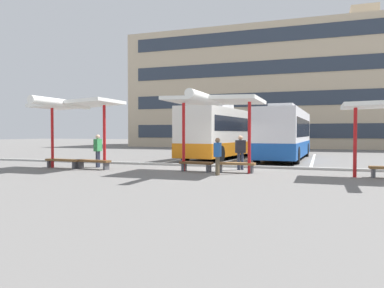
{
  "coord_description": "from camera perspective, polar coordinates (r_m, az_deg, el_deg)",
  "views": [
    {
      "loc": [
        4.65,
        -17.84,
        1.75
      ],
      "look_at": [
        -2.5,
        2.82,
        1.11
      ],
      "focal_mm": 34.83,
      "sensor_mm": 36.0,
      "label": 1
    }
  ],
  "objects": [
    {
      "name": "ground_plane",
      "position": [
        18.51,
        4.47,
        -3.76
      ],
      "size": [
        160.0,
        160.0,
        0.0
      ],
      "primitive_type": "plane",
      "color": "slate"
    },
    {
      "name": "terminal_building",
      "position": [
        51.57,
        13.97,
        7.8
      ],
      "size": [
        38.36,
        15.71,
        17.34
      ],
      "color": "#C6B293",
      "rests_on": "ground"
    },
    {
      "name": "coach_bus_0",
      "position": [
        26.69,
        5.11,
        1.59
      ],
      "size": [
        3.7,
        11.67,
        3.73
      ],
      "color": "silver",
      "rests_on": "ground"
    },
    {
      "name": "coach_bus_1",
      "position": [
        25.51,
        14.02,
        1.35
      ],
      "size": [
        2.9,
        10.62,
        3.57
      ],
      "color": "silver",
      "rests_on": "ground"
    },
    {
      "name": "lane_stripe_0",
      "position": [
        27.17,
        0.06,
        -2.02
      ],
      "size": [
        0.16,
        14.0,
        0.01
      ],
      "primitive_type": "cube",
      "color": "white",
      "rests_on": "ground"
    },
    {
      "name": "lane_stripe_1",
      "position": [
        26.11,
        8.79,
        -2.19
      ],
      "size": [
        0.16,
        14.0,
        0.01
      ],
      "primitive_type": "cube",
      "color": "white",
      "rests_on": "ground"
    },
    {
      "name": "lane_stripe_2",
      "position": [
        25.69,
        18.04,
        -2.31
      ],
      "size": [
        0.16,
        14.0,
        0.01
      ],
      "primitive_type": "cube",
      "color": "white",
      "rests_on": "ground"
    },
    {
      "name": "waiting_shelter_0",
      "position": [
        19.08,
        -17.61,
        5.61
      ],
      "size": [
        4.05,
        4.43,
        3.36
      ],
      "color": "red",
      "rests_on": "ground"
    },
    {
      "name": "bench_0",
      "position": [
        19.82,
        -19.21,
        -2.5
      ],
      "size": [
        1.99,
        0.62,
        0.45
      ],
      "color": "brown",
      "rests_on": "ground"
    },
    {
      "name": "bench_1",
      "position": [
        18.76,
        -14.91,
        -2.7
      ],
      "size": [
        1.95,
        0.66,
        0.45
      ],
      "color": "brown",
      "rests_on": "ground"
    },
    {
      "name": "waiting_shelter_1",
      "position": [
        16.47,
        3.36,
        6.5
      ],
      "size": [
        4.05,
        5.22,
        3.37
      ],
      "color": "red",
      "rests_on": "ground"
    },
    {
      "name": "bench_2",
      "position": [
        16.98,
        0.65,
        -3.13
      ],
      "size": [
        1.6,
        0.63,
        0.45
      ],
      "color": "brown",
      "rests_on": "ground"
    },
    {
      "name": "bench_3",
      "position": [
        16.65,
        6.71,
        -3.22
      ],
      "size": [
        1.73,
        0.42,
        0.45
      ],
      "color": "brown",
      "rests_on": "ground"
    },
    {
      "name": "platform_kerb",
      "position": [
        19.31,
        5.09,
        -3.36
      ],
      "size": [
        44.0,
        0.24,
        0.12
      ],
      "primitive_type": "cube",
      "color": "#ADADA8",
      "rests_on": "ground"
    },
    {
      "name": "waiting_passenger_0",
      "position": [
        15.49,
        3.94,
        -1.53
      ],
      "size": [
        0.22,
        0.45,
        1.56
      ],
      "color": "brown",
      "rests_on": "ground"
    },
    {
      "name": "waiting_passenger_1",
      "position": [
        17.88,
        7.43,
        -0.94
      ],
      "size": [
        0.52,
        0.41,
        1.64
      ],
      "color": "#33384C",
      "rests_on": "ground"
    },
    {
      "name": "waiting_passenger_2",
      "position": [
        19.59,
        -14.22,
        -0.66
      ],
      "size": [
        0.25,
        0.5,
        1.68
      ],
      "color": "#33384C",
      "rests_on": "ground"
    }
  ]
}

